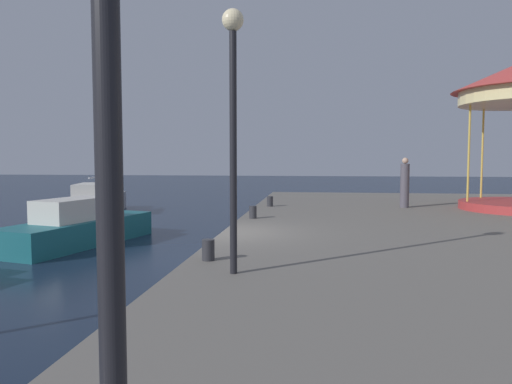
# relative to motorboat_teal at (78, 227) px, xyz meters

# --- Properties ---
(ground_plane) EXTENTS (120.00, 120.00, 0.00)m
(ground_plane) POSITION_rel_motorboat_teal_xyz_m (4.97, -1.90, -0.56)
(ground_plane) COLOR #162338
(quay_dock) EXTENTS (14.31, 29.77, 0.80)m
(quay_dock) POSITION_rel_motorboat_teal_xyz_m (12.12, -1.90, -0.16)
(quay_dock) COLOR slate
(quay_dock) RESTS_ON ground
(motorboat_teal) EXTENTS (2.96, 5.74, 1.49)m
(motorboat_teal) POSITION_rel_motorboat_teal_xyz_m (0.00, 0.00, 0.00)
(motorboat_teal) COLOR #19606B
(motorboat_teal) RESTS_ON ground
(sailboat_grey) EXTENTS (3.27, 5.82, 6.80)m
(sailboat_grey) POSITION_rel_motorboat_teal_xyz_m (-3.33, 8.24, 0.04)
(sailboat_grey) COLOR gray
(sailboat_grey) RESTS_ON ground
(lamp_post_mid_promenade) EXTENTS (0.36, 0.36, 4.37)m
(lamp_post_mid_promenade) POSITION_rel_motorboat_teal_xyz_m (6.05, -6.37, 3.22)
(lamp_post_mid_promenade) COLOR black
(lamp_post_mid_promenade) RESTS_ON quay_dock
(bollard_north) EXTENTS (0.24, 0.24, 0.40)m
(bollard_north) POSITION_rel_motorboat_teal_xyz_m (5.40, 1.01, 0.44)
(bollard_north) COLOR #2D2D33
(bollard_north) RESTS_ON quay_dock
(bollard_center) EXTENTS (0.24, 0.24, 0.40)m
(bollard_center) POSITION_rel_motorboat_teal_xyz_m (5.58, 4.92, 0.44)
(bollard_center) COLOR #2D2D33
(bollard_center) RESTS_ON quay_dock
(bollard_south) EXTENTS (0.24, 0.24, 0.40)m
(bollard_south) POSITION_rel_motorboat_teal_xyz_m (5.40, -5.40, 0.44)
(bollard_south) COLOR #2D2D33
(bollard_south) RESTS_ON quay_dock
(person_near_carousel) EXTENTS (0.34, 0.34, 1.95)m
(person_near_carousel) POSITION_rel_motorboat_teal_xyz_m (10.83, 5.11, 1.16)
(person_near_carousel) COLOR #514C56
(person_near_carousel) RESTS_ON quay_dock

